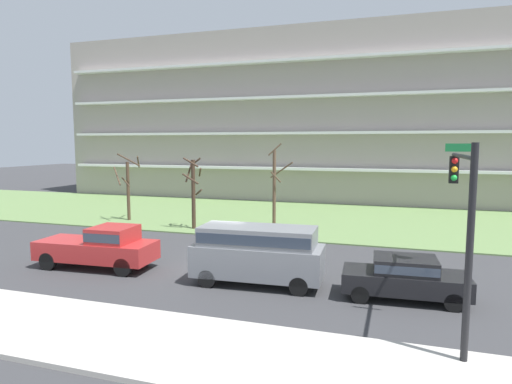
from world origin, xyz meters
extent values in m
plane|color=#38383A|center=(0.00, 0.00, 0.00)|extent=(160.00, 160.00, 0.00)
cube|color=#BCB7AD|center=(0.00, -8.00, 0.07)|extent=(80.00, 4.00, 0.15)
cube|color=#66844C|center=(0.00, 14.00, 0.04)|extent=(80.00, 16.00, 0.08)
cube|color=#9E938C|center=(0.00, 28.78, 8.22)|extent=(53.48, 13.55, 16.43)
cube|color=silver|center=(0.00, 21.55, 3.29)|extent=(51.34, 0.90, 0.24)
cube|color=silver|center=(0.00, 21.55, 6.57)|extent=(51.34, 0.90, 0.24)
cube|color=silver|center=(0.00, 21.55, 9.86)|extent=(51.34, 0.90, 0.24)
cube|color=silver|center=(0.00, 21.55, 13.14)|extent=(51.34, 0.90, 0.24)
cylinder|color=#4C3828|center=(-11.09, 8.90, 2.16)|extent=(0.23, 0.23, 4.32)
cylinder|color=#4C3828|center=(-10.42, 9.28, 4.30)|extent=(0.87, 1.43, 0.93)
cylinder|color=#4C3828|center=(-11.07, 8.60, 2.89)|extent=(0.68, 0.15, 0.70)
cylinder|color=#4C3828|center=(-10.58, 8.33, 4.48)|extent=(1.25, 1.12, 0.97)
cylinder|color=#4C3828|center=(-11.58, 8.32, 3.33)|extent=(1.28, 1.11, 1.26)
cylinder|color=#423023|center=(-5.14, 7.43, 2.30)|extent=(0.26, 0.26, 4.59)
cylinder|color=#423023|center=(-5.08, 6.91, 3.39)|extent=(1.11, 0.23, 0.71)
cylinder|color=#423023|center=(-5.48, 7.46, 3.72)|extent=(0.19, 0.78, 1.18)
cylinder|color=#423023|center=(-4.75, 7.65, 3.78)|extent=(0.58, 0.88, 0.62)
cylinder|color=#423023|center=(-5.15, 7.79, 4.42)|extent=(0.79, 0.13, 0.61)
cylinder|color=#423023|center=(-4.90, 7.73, 2.46)|extent=(0.72, 0.60, 0.49)
cylinder|color=#423023|center=(-5.07, 6.95, 4.45)|extent=(1.03, 0.27, 0.65)
cylinder|color=brown|center=(-0.07, 8.85, 2.60)|extent=(0.22, 0.22, 5.21)
cylinder|color=brown|center=(0.11, 8.58, 3.51)|extent=(0.66, 0.48, 0.75)
cylinder|color=brown|center=(-0.16, 9.26, 5.25)|extent=(0.90, 0.30, 0.84)
cylinder|color=brown|center=(0.20, 9.66, 3.90)|extent=(1.70, 0.65, 1.15)
cube|color=black|center=(7.89, -2.00, 0.67)|extent=(4.50, 2.05, 0.70)
cube|color=black|center=(7.89, -2.00, 1.29)|extent=(2.29, 1.78, 0.55)
cube|color=#2D3847|center=(7.89, -2.00, 1.29)|extent=(2.25, 1.81, 0.30)
cylinder|color=black|center=(9.38, -1.12, 0.32)|extent=(0.65, 0.26, 0.64)
cylinder|color=black|center=(9.47, -2.70, 0.32)|extent=(0.65, 0.26, 0.64)
cylinder|color=black|center=(6.31, -1.30, 0.32)|extent=(0.65, 0.26, 0.64)
cylinder|color=black|center=(6.40, -2.88, 0.32)|extent=(0.65, 0.26, 0.64)
cube|color=#B22828|center=(-5.44, -2.00, 0.82)|extent=(5.51, 2.30, 0.85)
cube|color=#B22828|center=(-4.54, -1.95, 1.60)|extent=(1.90, 1.94, 0.70)
cube|color=#2D3847|center=(-4.54, -1.95, 1.60)|extent=(1.87, 1.98, 0.38)
cylinder|color=black|center=(-3.60, -1.00, 0.40)|extent=(0.81, 0.27, 0.80)
cylinder|color=black|center=(-3.50, -2.78, 0.40)|extent=(0.81, 0.27, 0.80)
cylinder|color=black|center=(-7.37, -1.22, 0.40)|extent=(0.81, 0.27, 0.80)
cylinder|color=black|center=(-7.27, -3.00, 0.40)|extent=(0.81, 0.27, 0.80)
cube|color=slate|center=(2.29, -2.00, 0.98)|extent=(5.30, 2.26, 1.25)
cube|color=slate|center=(2.29, -2.00, 1.98)|extent=(4.69, 2.07, 0.75)
cube|color=#2D3847|center=(2.29, -2.00, 1.98)|extent=(4.60, 2.11, 0.41)
cylinder|color=black|center=(4.06, -1.02, 0.36)|extent=(0.73, 0.26, 0.72)
cylinder|color=black|center=(4.15, -2.80, 0.36)|extent=(0.73, 0.26, 0.72)
cylinder|color=black|center=(0.43, -1.20, 0.36)|extent=(0.73, 0.26, 0.72)
cylinder|color=black|center=(0.52, -2.98, 0.36)|extent=(0.73, 0.26, 0.72)
cylinder|color=black|center=(9.30, -6.60, 2.85)|extent=(0.18, 0.18, 5.69)
cylinder|color=black|center=(9.30, -4.39, 5.29)|extent=(0.12, 4.42, 0.12)
cube|color=black|center=(9.30, -2.48, 4.79)|extent=(0.28, 0.28, 0.90)
sphere|color=red|center=(9.30, -2.63, 5.09)|extent=(0.20, 0.20, 0.20)
sphere|color=#F2A519|center=(9.30, -2.63, 4.81)|extent=(0.20, 0.20, 0.20)
sphere|color=green|center=(9.30, -2.63, 4.53)|extent=(0.20, 0.20, 0.20)
cube|color=#197238|center=(9.30, -4.17, 5.54)|extent=(0.90, 0.04, 0.24)
camera|label=1|loc=(7.56, -18.41, 5.68)|focal=30.90mm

